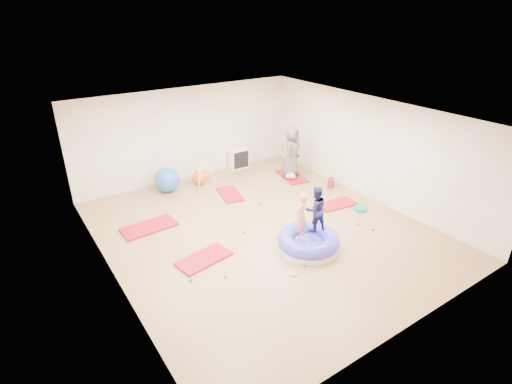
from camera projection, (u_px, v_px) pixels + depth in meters
room at (263, 177)px, 9.05m from camera, size 7.01×8.01×2.81m
gym_mat_front_left at (204, 259)px, 8.52m from camera, size 1.26×0.78×0.05m
gym_mat_mid_left at (149, 227)px, 9.73m from camera, size 1.34×0.72×0.05m
gym_mat_center_back at (230, 194)px, 11.42m from camera, size 0.75×1.16×0.04m
gym_mat_right at (337, 204)px, 10.85m from camera, size 1.12×0.66×0.04m
gym_mat_rear_right at (292, 176)px, 12.61m from camera, size 0.84×1.30×0.05m
inflatable_cushion at (308, 242)px, 8.84m from camera, size 1.38×1.38×0.44m
child_pink at (301, 214)px, 8.44m from camera, size 0.46×0.40×1.06m
child_navy at (316, 207)px, 8.72m from camera, size 0.57×0.48×1.06m
adult_caregiver at (292, 152)px, 12.29m from camera, size 0.92×0.84×1.57m
infant at (291, 176)px, 12.31m from camera, size 0.33×0.33×0.19m
ball_pit_balls at (261, 240)px, 9.19m from camera, size 4.58×3.63×0.07m
exercise_ball_blue at (167, 180)px, 11.51m from camera, size 0.73×0.73×0.73m
exercise_ball_orange at (200, 177)px, 12.03m from camera, size 0.45×0.45×0.45m
infant_play_gym at (203, 173)px, 12.05m from camera, size 0.64×0.60×0.49m
cube_shelf at (239, 159)px, 13.20m from camera, size 0.65×0.32×0.65m
balance_disc at (360, 209)px, 10.57m from camera, size 0.35×0.35×0.08m
backpack at (331, 183)px, 11.84m from camera, size 0.30×0.27×0.29m
yellow_toy at (293, 274)px, 8.06m from camera, size 0.18×0.18×0.03m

